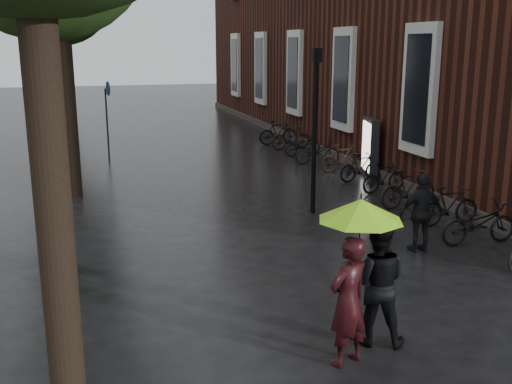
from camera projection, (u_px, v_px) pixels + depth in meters
name	position (u px, v px, depth m)	size (l,w,h in m)	color
brick_building	(415.00, 1.00, 25.60)	(10.20, 33.20, 12.00)	#38160F
person_burgundy	(348.00, 301.00, 7.97)	(0.66, 0.43, 1.81)	black
person_black	(376.00, 282.00, 8.54)	(0.90, 0.70, 1.86)	black
lime_umbrella	(361.00, 210.00, 7.99)	(1.18, 1.18, 1.73)	black
pedestrian_walking	(422.00, 213.00, 12.39)	(0.98, 0.41, 1.67)	black
parked_bicycles	(360.00, 168.00, 18.57)	(2.07, 16.00, 1.05)	black
ad_lightbox	(370.00, 147.00, 19.42)	(0.29, 1.27, 1.91)	black
lamp_post	(315.00, 115.00, 14.80)	(0.21, 0.21, 4.13)	black
cycle_sign	(108.00, 108.00, 22.21)	(0.15, 0.52, 2.89)	#262628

